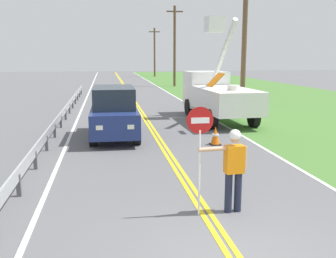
{
  "coord_description": "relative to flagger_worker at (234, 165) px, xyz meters",
  "views": [
    {
      "loc": [
        -2.06,
        -5.52,
        3.35
      ],
      "look_at": [
        -0.26,
        5.56,
        1.2
      ],
      "focal_mm": 41.12,
      "sensor_mm": 36.0,
      "label": 1
    }
  ],
  "objects": [
    {
      "name": "grass_verge_right",
      "position": [
        11.01,
        17.94,
        -1.04
      ],
      "size": [
        16.0,
        110.0,
        0.01
      ],
      "primitive_type": "cube",
      "color": "#477533",
      "rests_on": "ground"
    },
    {
      "name": "centerline_yellow_left",
      "position": [
        -0.68,
        17.94,
        -1.04
      ],
      "size": [
        0.11,
        110.0,
        0.01
      ],
      "primitive_type": "cube",
      "color": "yellow",
      "rests_on": "ground"
    },
    {
      "name": "centerline_yellow_right",
      "position": [
        -0.5,
        17.94,
        -1.04
      ],
      "size": [
        0.11,
        110.0,
        0.01
      ],
      "primitive_type": "cube",
      "color": "yellow",
      "rests_on": "ground"
    },
    {
      "name": "edge_line_right",
      "position": [
        3.01,
        17.94,
        -1.04
      ],
      "size": [
        0.12,
        110.0,
        0.01
      ],
      "primitive_type": "cube",
      "color": "silver",
      "rests_on": "ground"
    },
    {
      "name": "edge_line_left",
      "position": [
        -4.19,
        17.94,
        -1.04
      ],
      "size": [
        0.12,
        110.0,
        0.01
      ],
      "primitive_type": "cube",
      "color": "silver",
      "rests_on": "ground"
    },
    {
      "name": "flagger_worker",
      "position": [
        0.0,
        0.0,
        0.0
      ],
      "size": [
        1.09,
        0.27,
        1.83
      ],
      "color": "#1E2338",
      "rests_on": "ground"
    },
    {
      "name": "stop_sign_paddle",
      "position": [
        -0.77,
        -0.06,
        0.66
      ],
      "size": [
        0.56,
        0.04,
        2.33
      ],
      "color": "silver",
      "rests_on": "ground"
    },
    {
      "name": "utility_bucket_truck",
      "position": [
        3.12,
        12.03,
        0.36
      ],
      "size": [
        2.67,
        6.89,
        5.36
      ],
      "color": "white",
      "rests_on": "ground"
    },
    {
      "name": "oncoming_suv_nearest",
      "position": [
        -2.34,
        8.2,
        0.01
      ],
      "size": [
        1.95,
        4.62,
        2.1
      ],
      "color": "navy",
      "rests_on": "ground"
    },
    {
      "name": "utility_pole_near",
      "position": [
        5.08,
        13.46,
        3.12
      ],
      "size": [
        1.8,
        0.28,
        7.96
      ],
      "color": "brown",
      "rests_on": "ground"
    },
    {
      "name": "utility_pole_mid",
      "position": [
        4.92,
        34.64,
        3.44
      ],
      "size": [
        1.8,
        0.28,
        8.61
      ],
      "color": "brown",
      "rests_on": "ground"
    },
    {
      "name": "utility_pole_far",
      "position": [
        5.28,
        54.86,
        2.97
      ],
      "size": [
        1.8,
        0.28,
        7.67
      ],
      "color": "brown",
      "rests_on": "ground"
    },
    {
      "name": "traffic_cone_lead",
      "position": [
        1.38,
        3.54,
        -0.71
      ],
      "size": [
        0.4,
        0.4,
        0.7
      ],
      "color": "orange",
      "rests_on": "ground"
    },
    {
      "name": "traffic_cone_mid",
      "position": [
        1.42,
        6.27,
        -0.71
      ],
      "size": [
        0.4,
        0.4,
        0.7
      ],
      "color": "orange",
      "rests_on": "ground"
    },
    {
      "name": "traffic_cone_tail",
      "position": [
        1.84,
        9.2,
        -0.71
      ],
      "size": [
        0.4,
        0.4,
        0.7
      ],
      "color": "orange",
      "rests_on": "ground"
    },
    {
      "name": "guardrail_left_shoulder",
      "position": [
        -4.79,
        12.0,
        -0.53
      ],
      "size": [
        0.1,
        32.0,
        0.71
      ],
      "color": "#9EA0A3",
      "rests_on": "ground"
    }
  ]
}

